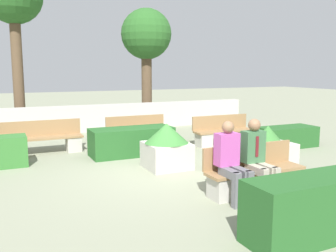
{
  "coord_description": "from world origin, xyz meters",
  "views": [
    {
      "loc": [
        -3.16,
        -6.92,
        2.14
      ],
      "look_at": [
        0.25,
        0.5,
        0.9
      ],
      "focal_mm": 40.0,
      "sensor_mm": 36.0,
      "label": 1
    }
  ],
  "objects": [
    {
      "name": "ground_plane",
      "position": [
        0.0,
        0.0,
        0.0
      ],
      "size": [
        60.0,
        60.0,
        0.0
      ],
      "primitive_type": "plane",
      "color": "gray"
    },
    {
      "name": "perimeter_wall",
      "position": [
        0.0,
        5.86,
        0.46
      ],
      "size": [
        11.67,
        0.3,
        0.92
      ],
      "color": "#B7B2A8",
      "rests_on": "ground_plane"
    },
    {
      "name": "bench_front",
      "position": [
        0.84,
        -1.82,
        0.32
      ],
      "size": [
        1.85,
        0.49,
        0.83
      ],
      "color": "#937047",
      "rests_on": "ground_plane"
    },
    {
      "name": "bench_left_side",
      "position": [
        0.42,
        2.89,
        0.31
      ],
      "size": [
        1.75,
        0.49,
        0.83
      ],
      "rotation": [
        0.0,
        0.0,
        -0.0
      ],
      "color": "#937047",
      "rests_on": "ground_plane"
    },
    {
      "name": "bench_right_side",
      "position": [
        -2.2,
        2.96,
        0.33
      ],
      "size": [
        2.11,
        0.49,
        0.83
      ],
      "rotation": [
        0.0,
        0.0,
        0.2
      ],
      "color": "#937047",
      "rests_on": "ground_plane"
    },
    {
      "name": "bench_back",
      "position": [
        2.67,
        1.96,
        0.32
      ],
      "size": [
        1.81,
        0.49,
        0.83
      ],
      "rotation": [
        0.0,
        0.0,
        -0.12
      ],
      "color": "#937047",
      "rests_on": "ground_plane"
    },
    {
      "name": "person_seated_man",
      "position": [
        0.78,
        -1.96,
        0.72
      ],
      "size": [
        0.38,
        0.64,
        1.31
      ],
      "color": "#B2A893",
      "rests_on": "ground_plane"
    },
    {
      "name": "person_seated_woman",
      "position": [
        0.25,
        -1.96,
        0.71
      ],
      "size": [
        0.38,
        0.64,
        1.31
      ],
      "color": "slate",
      "rests_on": "ground_plane"
    },
    {
      "name": "hedge_block_near_left",
      "position": [
        -0.12,
        1.87,
        0.34
      ],
      "size": [
        2.07,
        0.83,
        0.69
      ],
      "color": "#235623",
      "rests_on": "ground_plane"
    },
    {
      "name": "hedge_block_near_right",
      "position": [
        4.12,
        0.97,
        0.28
      ],
      "size": [
        1.64,
        0.75,
        0.57
      ],
      "color": "#235623",
      "rests_on": "ground_plane"
    },
    {
      "name": "hedge_block_mid_left",
      "position": [
        0.34,
        -3.57,
        0.4
      ],
      "size": [
        1.73,
        0.65,
        0.8
      ],
      "color": "#235623",
      "rests_on": "ground_plane"
    },
    {
      "name": "planter_corner_left",
      "position": [
        2.04,
        -0.7,
        0.4
      ],
      "size": [
        0.93,
        0.93,
        0.96
      ],
      "color": "#B7B2A8",
      "rests_on": "ground_plane"
    },
    {
      "name": "planter_corner_right",
      "position": [
        0.15,
        0.34,
        0.5
      ],
      "size": [
        0.95,
        0.95,
        0.99
      ],
      "color": "#B7B2A8",
      "rests_on": "ground_plane"
    },
    {
      "name": "tree_leftmost",
      "position": [
        -2.43,
        6.92,
        4.41
      ],
      "size": [
        1.93,
        1.93,
        5.55
      ],
      "color": "brown",
      "rests_on": "ground_plane"
    },
    {
      "name": "tree_center_left",
      "position": [
        2.46,
        7.38,
        3.42
      ],
      "size": [
        2.02,
        2.02,
        4.55
      ],
      "color": "brown",
      "rests_on": "ground_plane"
    }
  ]
}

